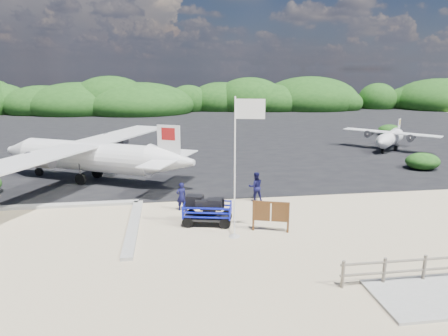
# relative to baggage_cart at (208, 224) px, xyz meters

# --- Properties ---
(ground) EXTENTS (160.00, 160.00, 0.00)m
(ground) POSITION_rel_baggage_cart_xyz_m (0.98, -1.41, 0.00)
(ground) COLOR beige
(asphalt_apron) EXTENTS (90.00, 50.00, 0.04)m
(asphalt_apron) POSITION_rel_baggage_cart_xyz_m (0.98, 28.59, 0.00)
(asphalt_apron) COLOR #B2B2B2
(asphalt_apron) RESTS_ON ground
(lagoon) EXTENTS (9.00, 7.00, 0.40)m
(lagoon) POSITION_rel_baggage_cart_xyz_m (-8.02, 0.09, 0.00)
(lagoon) COLOR #B2B2B2
(lagoon) RESTS_ON ground
(walkway_pad) EXTENTS (3.50, 2.50, 0.10)m
(walkway_pad) POSITION_rel_baggage_cart_xyz_m (6.48, -7.41, 0.00)
(walkway_pad) COLOR #B2B2B2
(walkway_pad) RESTS_ON ground
(vegetation_band) EXTENTS (124.00, 8.00, 4.40)m
(vegetation_band) POSITION_rel_baggage_cart_xyz_m (0.98, 53.59, 0.00)
(vegetation_band) COLOR #B2B2B2
(vegetation_band) RESTS_ON ground
(fence) EXTENTS (6.40, 2.00, 1.10)m
(fence) POSITION_rel_baggage_cart_xyz_m (6.98, -6.41, 0.00)
(fence) COLOR #B2B2B2
(fence) RESTS_ON ground
(baggage_cart) EXTENTS (2.72, 1.92, 1.24)m
(baggage_cart) POSITION_rel_baggage_cart_xyz_m (0.00, 0.00, 0.00)
(baggage_cart) COLOR #0D18CA
(baggage_cart) RESTS_ON ground
(flagpole) EXTENTS (1.32, 0.78, 6.20)m
(flagpole) POSITION_rel_baggage_cart_xyz_m (1.04, -1.64, 0.00)
(flagpole) COLOR white
(flagpole) RESTS_ON ground
(signboard) EXTENTS (1.76, 0.70, 1.48)m
(signboard) POSITION_rel_baggage_cart_xyz_m (2.78, -1.30, 0.00)
(signboard) COLOR brown
(signboard) RESTS_ON ground
(crew_a) EXTENTS (0.65, 0.54, 1.52)m
(crew_a) POSITION_rel_baggage_cart_xyz_m (-1.17, 2.16, 0.76)
(crew_a) COLOR #111141
(crew_a) RESTS_ON ground
(crew_b) EXTENTS (0.84, 0.67, 1.69)m
(crew_b) POSITION_rel_baggage_cart_xyz_m (3.04, 3.09, 0.84)
(crew_b) COLOR #111141
(crew_b) RESTS_ON ground
(aircraft_large) EXTENTS (23.00, 23.00, 5.13)m
(aircraft_large) POSITION_rel_baggage_cart_xyz_m (17.83, 20.30, 0.00)
(aircraft_large) COLOR #B2B2B2
(aircraft_large) RESTS_ON ground
(aircraft_small) EXTENTS (9.93, 9.93, 2.53)m
(aircraft_small) POSITION_rel_baggage_cart_xyz_m (-10.95, 28.20, 0.00)
(aircraft_small) COLOR #B2B2B2
(aircraft_small) RESTS_ON ground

